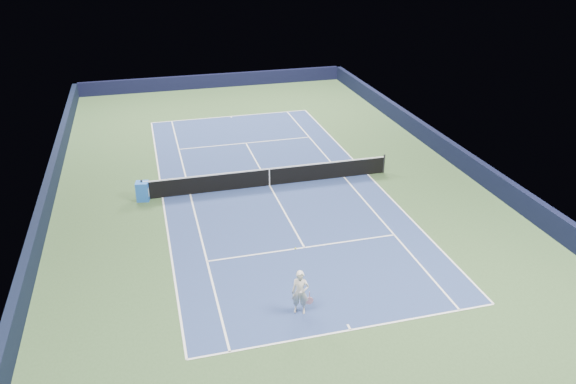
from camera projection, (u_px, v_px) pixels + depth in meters
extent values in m
plane|color=#314C29|center=(270.00, 185.00, 29.22)|extent=(40.00, 40.00, 0.00)
cube|color=black|center=(214.00, 81.00, 46.22)|extent=(22.00, 0.35, 1.10)
cube|color=black|center=(457.00, 155.00, 31.51)|extent=(0.35, 40.00, 1.10)
cube|color=black|center=(46.00, 200.00, 26.46)|extent=(0.35, 40.00, 1.10)
cube|color=navy|center=(270.00, 185.00, 29.22)|extent=(10.97, 23.77, 0.01)
cube|color=white|center=(231.00, 116.00, 39.55)|extent=(10.97, 0.08, 0.00)
cube|color=white|center=(351.00, 330.00, 18.89)|extent=(10.97, 0.08, 0.00)
cube|color=white|center=(368.00, 174.00, 30.50)|extent=(0.08, 23.77, 0.00)
cube|color=white|center=(163.00, 197.00, 27.94)|extent=(0.08, 23.77, 0.00)
cube|color=white|center=(344.00, 177.00, 30.18)|extent=(0.08, 23.77, 0.00)
cube|color=white|center=(190.00, 194.00, 28.26)|extent=(0.08, 23.77, 0.00)
cube|color=white|center=(246.00, 143.00, 34.78)|extent=(8.23, 0.08, 0.00)
cube|color=white|center=(304.00, 248.00, 23.66)|extent=(8.23, 0.08, 0.00)
cube|color=white|center=(270.00, 185.00, 29.22)|extent=(0.08, 12.80, 0.00)
cube|color=white|center=(231.00, 117.00, 39.42)|extent=(0.08, 0.30, 0.00)
cube|color=white|center=(349.00, 327.00, 19.02)|extent=(0.08, 0.30, 0.00)
cylinder|color=black|center=(143.00, 190.00, 27.50)|extent=(0.10, 0.10, 1.07)
cylinder|color=black|center=(384.00, 164.00, 30.48)|extent=(0.10, 0.10, 1.07)
cube|color=black|center=(269.00, 177.00, 29.02)|extent=(12.80, 0.03, 0.91)
cube|color=white|center=(269.00, 169.00, 28.81)|extent=(12.80, 0.04, 0.06)
cube|color=white|center=(269.00, 177.00, 29.02)|extent=(0.05, 0.04, 0.91)
cube|color=blue|center=(143.00, 191.00, 27.48)|extent=(0.68, 0.63, 0.97)
cube|color=white|center=(149.00, 191.00, 27.57)|extent=(0.08, 0.43, 0.43)
imported|color=silver|center=(300.00, 292.00, 19.40)|extent=(0.72, 0.60, 1.67)
cylinder|color=pink|center=(309.00, 295.00, 19.50)|extent=(0.03, 0.03, 0.28)
cylinder|color=black|center=(309.00, 301.00, 19.60)|extent=(0.28, 0.02, 0.28)
cylinder|color=pink|center=(309.00, 301.00, 19.60)|extent=(0.30, 0.03, 0.30)
sphere|color=#BACB2B|center=(295.00, 248.00, 19.79)|extent=(0.07, 0.07, 0.07)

